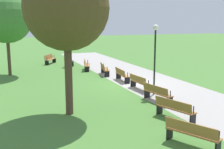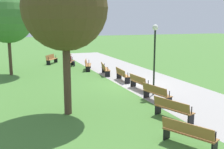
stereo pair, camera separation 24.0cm
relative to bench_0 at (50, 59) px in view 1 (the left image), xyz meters
The scene contains 15 objects.
ground_plane 11.85m from the bench_0, 16.88° to the left, with size 120.00×120.00×0.00m, color #477A33.
path_paving 12.39m from the bench_0, 23.80° to the left, with size 38.57×4.70×0.01m, color #A39E99.
bench_0 is the anchor object (origin of this frame).
bench_1 2.66m from the bench_0, 29.45° to the left, with size 1.89×1.24×0.89m.
bench_2 5.31m from the bench_0, 25.76° to the left, with size 1.92×1.04×0.89m.
bench_3 7.94m from the bench_0, 22.08° to the left, with size 1.92×0.82×0.89m.
bench_4 10.54m from the bench_0, 18.39° to the left, with size 1.89×0.59×0.89m.
bench_5 13.09m from the bench_0, 14.71° to the left, with size 1.89×0.59×0.89m.
bench_6 15.59m from the bench_0, 11.03° to the left, with size 1.92×0.82×0.89m.
bench_7 18.03m from the bench_0, ahead, with size 1.92×1.04×0.89m.
bench_8 20.39m from the bench_0, ahead, with size 1.89×1.24×0.89m.
person_seated 2.75m from the bench_0, 32.28° to the left, with size 0.50×0.60×1.20m.
tree_0 16.16m from the bench_0, ahead, with size 3.68×3.68×6.55m.
tree_2 7.29m from the bench_0, 39.17° to the right, with size 3.93×3.93×6.41m.
lamp_post 14.61m from the bench_0, 14.36° to the left, with size 0.32×0.32×3.96m.
Camera 1 is at (16.14, -7.85, 4.16)m, focal length 44.70 mm.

